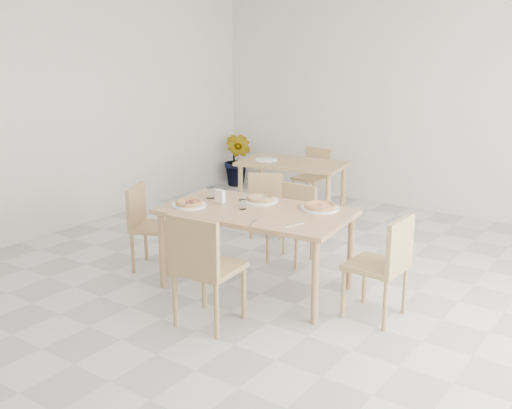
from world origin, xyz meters
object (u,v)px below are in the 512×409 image
Objects in this scene: tumbler_a at (243,204)px; chair_back_s at (266,199)px; chair_north at (294,217)px; chair_west at (147,221)px; chair_east at (386,261)px; pizza_margherita at (320,206)px; napkin_holder at (220,197)px; plate_pepperoni at (189,205)px; tumbler_b at (211,193)px; pizza_mushroom at (260,198)px; chair_back_n at (313,173)px; plate_margherita at (320,208)px; pizza_pepperoni at (189,203)px; main_table at (256,217)px; second_table at (292,170)px; potted_plant at (238,159)px; plate_mushroom at (260,201)px.

chair_back_s is (-0.65, 1.31, -0.34)m from tumbler_a.
chair_north is 0.94× the size of chair_west.
chair_east is at bearing -107.77° from chair_west.
napkin_holder reaches higher than pizza_margherita.
tumbler_b reaches higher than plate_pepperoni.
chair_west is 2.82× the size of pizza_mushroom.
chair_back_n is at bearing 112.23° from napkin_holder.
chair_east reaches higher than pizza_mushroom.
tumbler_b is (-0.45, -0.17, 0.02)m from pizza_mushroom.
pizza_margherita is (-0.74, 0.24, 0.28)m from chair_east.
plate_margherita is 1.56m from chair_back_s.
pizza_pepperoni reaches higher than plate_pepperoni.
chair_east is at bearing -2.17° from main_table.
second_table is 1.99m from potted_plant.
chair_back_s is 1.52m from chair_back_n.
pizza_pepperoni is (-1.76, -0.35, 0.28)m from chair_east.
pizza_margherita is (1.64, 0.53, 0.30)m from chair_west.
napkin_holder is (-1.59, -0.12, 0.31)m from chair_east.
plate_mushroom is at bearing 111.03° from main_table.
pizza_mushroom is 0.38m from napkin_holder.
tumbler_a is at bearing -79.50° from second_table.
pizza_margherita is 3.54× the size of tumbler_b.
plate_mushroom is at bearing 56.47° from napkin_holder.
tumbler_a reaches higher than pizza_pepperoni.
chair_back_n is at bearing 98.61° from pizza_pepperoni.
plate_margherita is 0.69m from tumbler_a.
chair_east reaches higher than potted_plant.
plate_pepperoni is at bearing -130.33° from plate_mushroom.
chair_north is 0.56× the size of second_table.
chair_west is 1.17m from plate_mushroom.
pizza_margherita reaches higher than plate_mushroom.
chair_back_s is at bearing 98.37° from tumbler_b.
chair_north is at bearing -67.11° from second_table.
chair_north is 3.29m from potted_plant.
second_table is at bearing 119.87° from chair_north.
chair_west is at bearing -157.40° from plate_mushroom.
main_table is 2.22× the size of chair_back_n.
chair_north is 0.77m from chair_back_s.
tumbler_b is at bearing 94.38° from pizza_pepperoni.
chair_west is 1.51m from chair_back_s.
chair_east reaches higher than main_table.
chair_east is (1.32, -0.73, 0.05)m from chair_north.
napkin_holder is 0.16× the size of chair_back_n.
main_table and second_table have the same top height.
pizza_pepperoni is (-1.02, -0.59, 0.02)m from plate_margherita.
plate_margherita is 0.02m from pizza_margherita.
pizza_pepperoni is at bearing -115.01° from chair_north.
tumbler_b is 0.07× the size of second_table.
chair_north reaches higher than main_table.
second_table is at bearing -32.80° from potted_plant.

